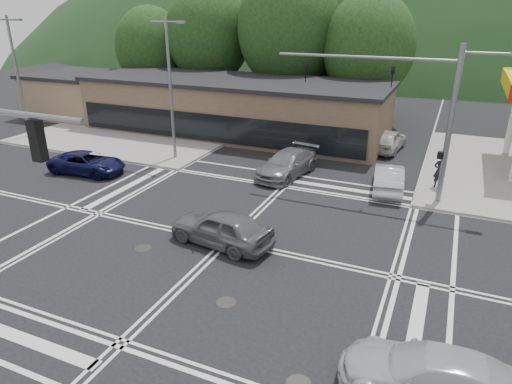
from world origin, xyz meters
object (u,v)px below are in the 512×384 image
at_px(car_blue_west, 87,163).
at_px(car_grey_center, 221,228).
at_px(car_silver_east, 432,375).
at_px(car_queue_a, 389,178).
at_px(car_queue_b, 388,140).
at_px(pedestrian, 440,171).
at_px(car_northbound, 287,164).

height_order(car_blue_west, car_grey_center, car_grey_center).
distance_m(car_grey_center, car_silver_east, 10.30).
distance_m(car_silver_east, car_queue_a, 14.87).
bearing_deg(car_queue_a, car_grey_center, 50.96).
height_order(car_grey_center, car_queue_b, car_grey_center).
height_order(car_blue_west, car_silver_east, car_silver_east).
bearing_deg(pedestrian, car_silver_east, 71.61).
bearing_deg(car_queue_b, car_northbound, 64.07).
distance_m(car_silver_east, car_northbound, 17.22).
bearing_deg(car_northbound, car_queue_a, 9.90).
relative_size(car_grey_center, car_silver_east, 0.96).
height_order(car_queue_a, car_northbound, car_northbound).
xyz_separation_m(car_blue_west, car_silver_east, (20.71, -10.00, 0.05)).
distance_m(car_blue_west, car_queue_b, 20.34).
height_order(car_silver_east, car_queue_a, car_queue_a).
bearing_deg(car_northbound, car_blue_west, -148.60).
bearing_deg(pedestrian, car_queue_a, 5.07).
relative_size(car_silver_east, car_queue_a, 1.09).
distance_m(car_blue_west, pedestrian, 20.79).
xyz_separation_m(car_silver_east, car_queue_b, (-4.48, 22.26, 0.07)).
relative_size(car_silver_east, car_northbound, 0.94).
distance_m(car_queue_a, car_northbound, 6.00).
relative_size(car_blue_west, car_queue_a, 1.06).
bearing_deg(car_queue_a, pedestrian, -161.82).
height_order(car_silver_east, pedestrian, pedestrian).
bearing_deg(car_silver_east, car_grey_center, -123.40).
distance_m(car_blue_west, car_queue_a, 17.99).
distance_m(car_grey_center, pedestrian, 13.34).
bearing_deg(car_blue_west, car_grey_center, -117.84).
distance_m(car_queue_b, pedestrian, 7.51).
height_order(car_blue_west, car_queue_a, car_queue_a).
relative_size(car_grey_center, car_queue_a, 1.05).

